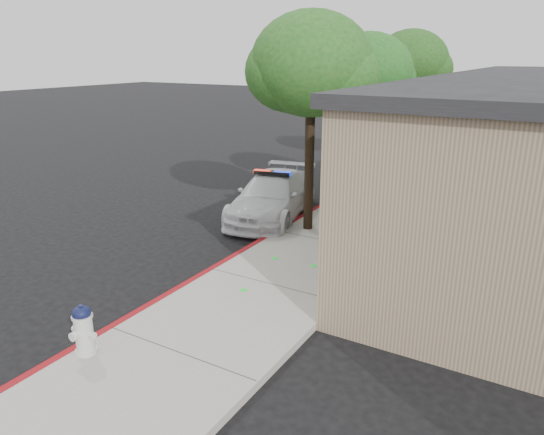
{
  "coord_description": "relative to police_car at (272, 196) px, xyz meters",
  "views": [
    {
      "loc": [
        6.64,
        -8.44,
        4.84
      ],
      "look_at": [
        0.37,
        2.23,
        0.8
      ],
      "focal_mm": 33.38,
      "sensor_mm": 36.0,
      "label": 1
    }
  ],
  "objects": [
    {
      "name": "street_tree_far",
      "position": [
        1.64,
        8.22,
        3.71
      ],
      "size": [
        3.13,
        2.98,
        5.63
      ],
      "rotation": [
        0.0,
        0.0,
        -0.0
      ],
      "color": "black",
      "rests_on": "sidewalk"
    },
    {
      "name": "police_car",
      "position": [
        0.0,
        0.0,
        0.0
      ],
      "size": [
        2.85,
        4.92,
        1.46
      ],
      "rotation": [
        0.0,
        0.0,
        0.22
      ],
      "color": "white",
      "rests_on": "ground"
    },
    {
      "name": "red_curb",
      "position": [
        0.96,
        -1.41,
        -0.59
      ],
      "size": [
        0.14,
        60.0,
        0.16
      ],
      "primitive_type": "cube",
      "color": "maroon",
      "rests_on": "ground"
    },
    {
      "name": "sidewalk",
      "position": [
        2.5,
        -1.41,
        -0.6
      ],
      "size": [
        3.2,
        60.0,
        0.15
      ],
      "primitive_type": "cube",
      "color": "gray",
      "rests_on": "ground"
    },
    {
      "name": "street_tree_near",
      "position": [
        1.61,
        -0.77,
        3.77
      ],
      "size": [
        3.42,
        3.14,
        5.76
      ],
      "rotation": [
        0.0,
        0.0,
        -0.27
      ],
      "color": "black",
      "rests_on": "sidewalk"
    },
    {
      "name": "fire_hydrant",
      "position": [
        1.25,
        -8.19,
        -0.09
      ],
      "size": [
        0.49,
        0.42,
        0.86
      ],
      "rotation": [
        0.0,
        0.0,
        -0.01
      ],
      "color": "silver",
      "rests_on": "sidewalk"
    },
    {
      "name": "street_tree_mid",
      "position": [
        1.83,
        2.75,
        3.5
      ],
      "size": [
        2.81,
        2.88,
        5.34
      ],
      "rotation": [
        0.0,
        0.0,
        0.26
      ],
      "color": "black",
      "rests_on": "sidewalk"
    },
    {
      "name": "ground",
      "position": [
        0.9,
        -4.41,
        -0.67
      ],
      "size": [
        120.0,
        120.0,
        0.0
      ],
      "primitive_type": "plane",
      "color": "black",
      "rests_on": "ground"
    }
  ]
}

